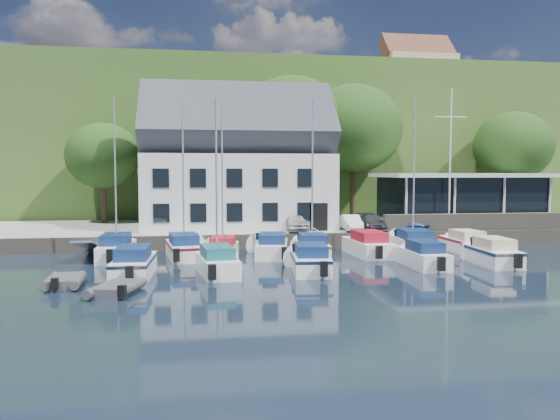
{
  "coord_description": "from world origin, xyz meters",
  "views": [
    {
      "loc": [
        -10.01,
        -25.44,
        5.21
      ],
      "look_at": [
        -4.82,
        9.0,
        2.78
      ],
      "focal_mm": 35.0,
      "sensor_mm": 36.0,
      "label": 1
    }
  ],
  "objects_px": {
    "boat_r1_3": "(272,245)",
    "boat_r2_3": "(423,254)",
    "harbor_building": "(237,170)",
    "car_dgrey": "(372,222)",
    "car_white": "(351,223)",
    "boat_r1_0": "(115,180)",
    "boat_r2_0": "(134,261)",
    "dinghy_1": "(116,287)",
    "car_silver": "(295,222)",
    "boat_r1_2": "(222,189)",
    "car_blue": "(408,221)",
    "boat_r1_6": "(414,180)",
    "boat_r1_1": "(183,182)",
    "boat_r2_1": "(216,185)",
    "boat_r1_5": "(368,243)",
    "boat_r2_4": "(492,251)",
    "flagpole": "(450,159)",
    "club_pavilion": "(460,199)",
    "dinghy_0": "(64,280)",
    "boat_r1_4": "(312,185)",
    "boat_r2_2": "(310,258)",
    "boat_r1_7": "(465,241)"
  },
  "relations": [
    {
      "from": "car_white",
      "to": "dinghy_1",
      "type": "distance_m",
      "value": 20.27
    },
    {
      "from": "boat_r1_1",
      "to": "dinghy_1",
      "type": "height_order",
      "value": "boat_r1_1"
    },
    {
      "from": "club_pavilion",
      "to": "boat_r2_1",
      "type": "relative_size",
      "value": 1.44
    },
    {
      "from": "car_white",
      "to": "boat_r1_5",
      "type": "xyz_separation_m",
      "value": [
        -0.45,
        -5.32,
        -0.78
      ]
    },
    {
      "from": "car_silver",
      "to": "boat_r1_2",
      "type": "bearing_deg",
      "value": -134.95
    },
    {
      "from": "boat_r1_4",
      "to": "boat_r2_1",
      "type": "xyz_separation_m",
      "value": [
        -5.97,
        -4.9,
        0.15
      ]
    },
    {
      "from": "boat_r2_4",
      "to": "boat_r1_5",
      "type": "bearing_deg",
      "value": 147.46
    },
    {
      "from": "boat_r1_4",
      "to": "boat_r1_5",
      "type": "xyz_separation_m",
      "value": [
        3.55,
        0.06,
        -3.64
      ]
    },
    {
      "from": "car_blue",
      "to": "boat_r2_1",
      "type": "relative_size",
      "value": 0.38
    },
    {
      "from": "boat_r1_1",
      "to": "boat_r2_0",
      "type": "bearing_deg",
      "value": -120.79
    },
    {
      "from": "harbor_building",
      "to": "club_pavilion",
      "type": "xyz_separation_m",
      "value": [
        18.0,
        -0.5,
        -2.3
      ]
    },
    {
      "from": "boat_r1_0",
      "to": "boat_r1_2",
      "type": "height_order",
      "value": "boat_r1_0"
    },
    {
      "from": "boat_r1_1",
      "to": "boat_r1_6",
      "type": "height_order",
      "value": "boat_r1_6"
    },
    {
      "from": "club_pavilion",
      "to": "car_white",
      "type": "distance_m",
      "value": 10.8
    },
    {
      "from": "dinghy_0",
      "to": "flagpole",
      "type": "bearing_deg",
      "value": 22.3
    },
    {
      "from": "harbor_building",
      "to": "boat_r1_6",
      "type": "height_order",
      "value": "harbor_building"
    },
    {
      "from": "boat_r1_0",
      "to": "dinghy_0",
      "type": "height_order",
      "value": "boat_r1_0"
    },
    {
      "from": "harbor_building",
      "to": "boat_r1_0",
      "type": "xyz_separation_m",
      "value": [
        -7.84,
        -8.58,
        -0.59
      ]
    },
    {
      "from": "harbor_building",
      "to": "boat_r1_3",
      "type": "bearing_deg",
      "value": -80.57
    },
    {
      "from": "car_silver",
      "to": "boat_r1_7",
      "type": "xyz_separation_m",
      "value": [
        10.35,
        -5.04,
        -0.91
      ]
    },
    {
      "from": "boat_r1_2",
      "to": "boat_r2_3",
      "type": "bearing_deg",
      "value": -12.73
    },
    {
      "from": "flagpole",
      "to": "dinghy_1",
      "type": "bearing_deg",
      "value": -147.06
    },
    {
      "from": "harbor_building",
      "to": "car_dgrey",
      "type": "height_order",
      "value": "harbor_building"
    },
    {
      "from": "car_dgrey",
      "to": "flagpole",
      "type": "xyz_separation_m",
      "value": [
        5.82,
        -0.34,
        4.58
      ]
    },
    {
      "from": "boat_r1_2",
      "to": "boat_r1_6",
      "type": "height_order",
      "value": "boat_r1_6"
    },
    {
      "from": "flagpole",
      "to": "dinghy_1",
      "type": "relative_size",
      "value": 3.72
    },
    {
      "from": "car_white",
      "to": "boat_r1_0",
      "type": "relative_size",
      "value": 0.36
    },
    {
      "from": "boat_r1_1",
      "to": "boat_r1_2",
      "type": "relative_size",
      "value": 1.09
    },
    {
      "from": "car_silver",
      "to": "boat_r2_0",
      "type": "distance_m",
      "value": 14.53
    },
    {
      "from": "car_blue",
      "to": "boat_r2_2",
      "type": "xyz_separation_m",
      "value": [
        -9.59,
        -10.66,
        -0.85
      ]
    },
    {
      "from": "club_pavilion",
      "to": "boat_r1_0",
      "type": "height_order",
      "value": "boat_r1_0"
    },
    {
      "from": "boat_r2_3",
      "to": "boat_r1_2",
      "type": "bearing_deg",
      "value": 158.55
    },
    {
      "from": "boat_r1_3",
      "to": "boat_r2_3",
      "type": "bearing_deg",
      "value": -22.38
    },
    {
      "from": "car_blue",
      "to": "boat_r2_3",
      "type": "relative_size",
      "value": 0.58
    },
    {
      "from": "boat_r1_4",
      "to": "boat_r2_3",
      "type": "xyz_separation_m",
      "value": [
        5.29,
        -4.34,
        -3.69
      ]
    },
    {
      "from": "car_white",
      "to": "boat_r1_0",
      "type": "bearing_deg",
      "value": -159.24
    },
    {
      "from": "boat_r2_0",
      "to": "dinghy_1",
      "type": "bearing_deg",
      "value": -92.29
    },
    {
      "from": "boat_r1_3",
      "to": "dinghy_1",
      "type": "distance_m",
      "value": 12.32
    },
    {
      "from": "boat_r1_1",
      "to": "boat_r2_1",
      "type": "bearing_deg",
      "value": -80.45
    },
    {
      "from": "boat_r2_0",
      "to": "boat_r2_4",
      "type": "xyz_separation_m",
      "value": [
        19.54,
        0.79,
        -0.01
      ]
    },
    {
      "from": "boat_r2_4",
      "to": "boat_r1_1",
      "type": "bearing_deg",
      "value": 167.53
    },
    {
      "from": "car_dgrey",
      "to": "boat_r1_6",
      "type": "bearing_deg",
      "value": -75.0
    },
    {
      "from": "club_pavilion",
      "to": "car_blue",
      "type": "xyz_separation_m",
      "value": [
        -5.7,
        -3.22,
        -1.45
      ]
    },
    {
      "from": "boat_r1_3",
      "to": "boat_r2_1",
      "type": "height_order",
      "value": "boat_r2_1"
    },
    {
      "from": "car_white",
      "to": "boat_r2_0",
      "type": "distance_m",
      "value": 17.5
    },
    {
      "from": "boat_r1_2",
      "to": "car_dgrey",
      "type": "bearing_deg",
      "value": 36.08
    },
    {
      "from": "boat_r1_3",
      "to": "boat_r2_3",
      "type": "relative_size",
      "value": 1.05
    },
    {
      "from": "boat_r1_3",
      "to": "boat_r2_3",
      "type": "height_order",
      "value": "boat_r2_3"
    },
    {
      "from": "boat_r1_0",
      "to": "boat_r2_4",
      "type": "relative_size",
      "value": 1.52
    },
    {
      "from": "boat_r1_1",
      "to": "boat_r1_6",
      "type": "distance_m",
      "value": 14.55
    }
  ]
}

